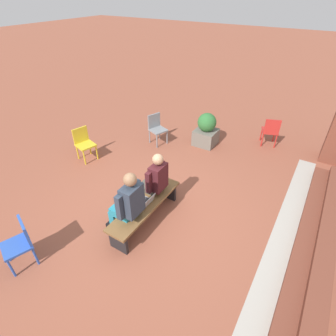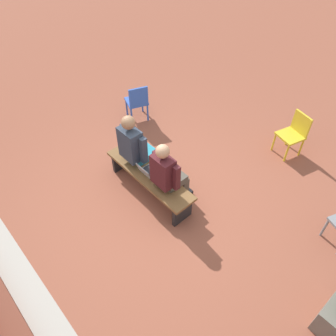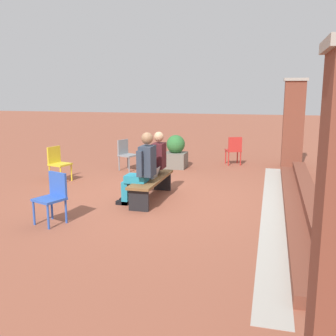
{
  "view_description": "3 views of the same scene",
  "coord_description": "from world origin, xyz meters",
  "px_view_note": "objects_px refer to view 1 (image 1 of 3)",
  "views": [
    {
      "loc": [
        2.94,
        2.28,
        3.81
      ],
      "look_at": [
        -0.4,
        0.2,
        1.04
      ],
      "focal_mm": 28.0,
      "sensor_mm": 36.0,
      "label": 1
    },
    {
      "loc": [
        -2.88,
        2.28,
        4.32
      ],
      "look_at": [
        -0.13,
        -0.2,
        0.6
      ],
      "focal_mm": 35.0,
      "sensor_mm": 36.0,
      "label": 2
    },
    {
      "loc": [
        7.42,
        2.28,
        2.16
      ],
      "look_at": [
        -0.43,
        0.21,
        0.56
      ],
      "focal_mm": 42.0,
      "sensor_mm": 36.0,
      "label": 3
    }
  ],
  "objects_px": {
    "person_student": "(154,180)",
    "laptop": "(146,202)",
    "plastic_chair_far_right": "(157,127)",
    "plastic_chair_near_bench_left": "(271,130)",
    "plastic_chair_foreground": "(84,142)",
    "person_adult": "(128,203)",
    "plastic_chair_by_pillar": "(20,241)",
    "bench": "(146,207)",
    "planter": "(206,130)"
  },
  "relations": [
    {
      "from": "person_student",
      "to": "laptop",
      "type": "xyz_separation_m",
      "value": [
        0.4,
        0.08,
        -0.21
      ]
    },
    {
      "from": "laptop",
      "to": "plastic_chair_far_right",
      "type": "bearing_deg",
      "value": -149.75
    },
    {
      "from": "plastic_chair_near_bench_left",
      "to": "plastic_chair_foreground",
      "type": "distance_m",
      "value": 5.07
    },
    {
      "from": "person_adult",
      "to": "plastic_chair_by_pillar",
      "type": "distance_m",
      "value": 1.77
    },
    {
      "from": "bench",
      "to": "plastic_chair_near_bench_left",
      "type": "xyz_separation_m",
      "value": [
        -4.23,
        1.23,
        0.13
      ]
    },
    {
      "from": "person_student",
      "to": "laptop",
      "type": "distance_m",
      "value": 0.46
    },
    {
      "from": "person_adult",
      "to": "bench",
      "type": "bearing_deg",
      "value": 169.78
    },
    {
      "from": "plastic_chair_near_bench_left",
      "to": "plastic_chair_foreground",
      "type": "relative_size",
      "value": 1.0
    },
    {
      "from": "person_adult",
      "to": "plastic_chair_far_right",
      "type": "relative_size",
      "value": 1.67
    },
    {
      "from": "person_student",
      "to": "person_adult",
      "type": "xyz_separation_m",
      "value": [
        0.79,
        -0.0,
        0.03
      ]
    },
    {
      "from": "plastic_chair_near_bench_left",
      "to": "planter",
      "type": "distance_m",
      "value": 1.78
    },
    {
      "from": "bench",
      "to": "plastic_chair_near_bench_left",
      "type": "bearing_deg",
      "value": 163.77
    },
    {
      "from": "bench",
      "to": "plastic_chair_far_right",
      "type": "relative_size",
      "value": 2.14
    },
    {
      "from": "laptop",
      "to": "bench",
      "type": "bearing_deg",
      "value": -108.16
    },
    {
      "from": "bench",
      "to": "person_adult",
      "type": "xyz_separation_m",
      "value": [
        0.39,
        -0.07,
        0.39
      ]
    },
    {
      "from": "plastic_chair_near_bench_left",
      "to": "plastic_chair_by_pillar",
      "type": "height_order",
      "value": "same"
    },
    {
      "from": "person_adult",
      "to": "plastic_chair_foreground",
      "type": "height_order",
      "value": "person_adult"
    },
    {
      "from": "plastic_chair_far_right",
      "to": "plastic_chair_near_bench_left",
      "type": "height_order",
      "value": "same"
    },
    {
      "from": "person_student",
      "to": "plastic_chair_by_pillar",
      "type": "relative_size",
      "value": 1.59
    },
    {
      "from": "plastic_chair_near_bench_left",
      "to": "laptop",
      "type": "bearing_deg",
      "value": -16.07
    },
    {
      "from": "plastic_chair_foreground",
      "to": "plastic_chair_far_right",
      "type": "bearing_deg",
      "value": 146.74
    },
    {
      "from": "bench",
      "to": "laptop",
      "type": "relative_size",
      "value": 5.62
    },
    {
      "from": "planter",
      "to": "bench",
      "type": "bearing_deg",
      "value": 5.44
    },
    {
      "from": "bench",
      "to": "plastic_chair_near_bench_left",
      "type": "relative_size",
      "value": 2.14
    },
    {
      "from": "person_student",
      "to": "plastic_chair_near_bench_left",
      "type": "relative_size",
      "value": 1.59
    },
    {
      "from": "plastic_chair_foreground",
      "to": "planter",
      "type": "xyz_separation_m",
      "value": [
        -2.34,
        2.36,
        -0.04
      ]
    },
    {
      "from": "person_student",
      "to": "bench",
      "type": "bearing_deg",
      "value": 9.57
    },
    {
      "from": "person_student",
      "to": "plastic_chair_near_bench_left",
      "type": "bearing_deg",
      "value": 161.29
    },
    {
      "from": "plastic_chair_by_pillar",
      "to": "person_student",
      "type": "bearing_deg",
      "value": 153.37
    },
    {
      "from": "person_student",
      "to": "plastic_chair_foreground",
      "type": "xyz_separation_m",
      "value": [
        -0.61,
        -2.62,
        -0.23
      ]
    },
    {
      "from": "bench",
      "to": "person_student",
      "type": "bearing_deg",
      "value": -170.43
    },
    {
      "from": "bench",
      "to": "person_student",
      "type": "xyz_separation_m",
      "value": [
        -0.4,
        -0.07,
        0.36
      ]
    },
    {
      "from": "laptop",
      "to": "plastic_chair_foreground",
      "type": "distance_m",
      "value": 2.88
    },
    {
      "from": "plastic_chair_foreground",
      "to": "plastic_chair_by_pillar",
      "type": "xyz_separation_m",
      "value": [
        2.78,
        1.53,
        0.0
      ]
    },
    {
      "from": "person_student",
      "to": "plastic_chair_far_right",
      "type": "bearing_deg",
      "value": -146.97
    },
    {
      "from": "bench",
      "to": "plastic_chair_near_bench_left",
      "type": "height_order",
      "value": "plastic_chair_near_bench_left"
    },
    {
      "from": "person_adult",
      "to": "plastic_chair_near_bench_left",
      "type": "bearing_deg",
      "value": 164.27
    },
    {
      "from": "plastic_chair_foreground",
      "to": "planter",
      "type": "height_order",
      "value": "planter"
    },
    {
      "from": "laptop",
      "to": "plastic_chair_near_bench_left",
      "type": "bearing_deg",
      "value": 163.93
    },
    {
      "from": "laptop",
      "to": "planter",
      "type": "xyz_separation_m",
      "value": [
        -3.36,
        -0.33,
        -0.06
      ]
    },
    {
      "from": "plastic_chair_far_right",
      "to": "plastic_chair_by_pillar",
      "type": "xyz_separation_m",
      "value": [
        4.48,
        0.42,
        0.0
      ]
    },
    {
      "from": "bench",
      "to": "person_adult",
      "type": "distance_m",
      "value": 0.56
    },
    {
      "from": "person_adult",
      "to": "plastic_chair_near_bench_left",
      "type": "height_order",
      "value": "person_adult"
    },
    {
      "from": "laptop",
      "to": "plastic_chair_by_pillar",
      "type": "relative_size",
      "value": 0.38
    },
    {
      "from": "bench",
      "to": "person_student",
      "type": "height_order",
      "value": "person_student"
    },
    {
      "from": "person_adult",
      "to": "plastic_chair_near_bench_left",
      "type": "xyz_separation_m",
      "value": [
        -4.63,
        1.3,
        -0.26
      ]
    },
    {
      "from": "laptop",
      "to": "plastic_chair_near_bench_left",
      "type": "height_order",
      "value": "plastic_chair_near_bench_left"
    },
    {
      "from": "laptop",
      "to": "planter",
      "type": "distance_m",
      "value": 3.38
    },
    {
      "from": "bench",
      "to": "planter",
      "type": "relative_size",
      "value": 1.91
    },
    {
      "from": "plastic_chair_by_pillar",
      "to": "plastic_chair_near_bench_left",
      "type": "bearing_deg",
      "value": 158.33
    }
  ]
}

